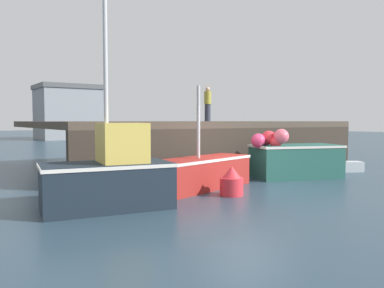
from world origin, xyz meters
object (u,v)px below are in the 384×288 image
(fishing_boat_near_right, at_px, (198,172))
(rowboat, at_px, (342,167))
(fishing_boat_mid, at_px, (294,159))
(fishing_boat_near_left, at_px, (110,176))
(dockworker, at_px, (208,104))
(mooring_buoy_foreground, at_px, (232,182))

(fishing_boat_near_right, xyz_separation_m, rowboat, (7.09, 0.15, -0.31))
(fishing_boat_mid, relative_size, rowboat, 2.08)
(fishing_boat_near_left, height_order, fishing_boat_mid, fishing_boat_near_left)
(fishing_boat_near_left, relative_size, fishing_boat_near_right, 1.22)
(fishing_boat_near_left, xyz_separation_m, fishing_boat_near_right, (3.14, 0.93, -0.24))
(rowboat, height_order, dockworker, dockworker)
(fishing_boat_near_right, height_order, rowboat, fishing_boat_near_right)
(fishing_boat_near_left, bearing_deg, rowboat, 6.01)
(mooring_buoy_foreground, bearing_deg, rowboat, 11.70)
(dockworker, bearing_deg, fishing_boat_near_right, -128.04)
(fishing_boat_near_right, distance_m, dockworker, 8.15)
(rowboat, relative_size, dockworker, 0.99)
(dockworker, bearing_deg, fishing_boat_mid, -95.35)
(fishing_boat_mid, bearing_deg, dockworker, 84.65)
(fishing_boat_mid, bearing_deg, fishing_boat_near_right, -178.45)
(rowboat, bearing_deg, fishing_boat_near_right, -178.79)
(fishing_boat_mid, bearing_deg, fishing_boat_near_left, -171.96)
(fishing_boat_near_right, bearing_deg, fishing_boat_mid, 1.55)
(fishing_boat_mid, relative_size, mooring_buoy_foreground, 4.31)
(fishing_boat_near_left, height_order, mooring_buoy_foreground, fishing_boat_near_left)
(dockworker, distance_m, mooring_buoy_foreground, 9.07)
(fishing_boat_near_right, relative_size, mooring_buoy_foreground, 5.16)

